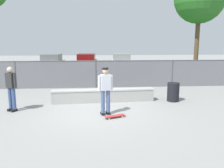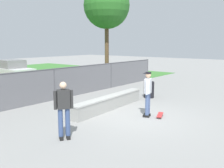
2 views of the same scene
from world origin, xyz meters
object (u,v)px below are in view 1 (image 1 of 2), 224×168
object	(u,v)px
skateboard	(115,116)
car_silver	(52,63)
concrete_ledge	(103,95)
car_white	(122,62)
skateboarder	(105,89)
car_red	(86,62)
bystander	(11,87)
trash_bin	(173,92)

from	to	relation	value
skateboard	car_silver	xyz separation A→B (m)	(-4.74, 13.92, 0.77)
concrete_ledge	car_white	size ratio (longest dim) A/B	1.12
skateboarder	skateboard	distance (m)	1.09
car_red	car_white	distance (m)	3.40
car_silver	car_red	size ratio (longest dim) A/B	1.00
car_silver	bystander	size ratio (longest dim) A/B	2.36
skateboarder	skateboard	size ratio (longest dim) A/B	2.25
skateboarder	skateboard	world-z (taller)	skateboarder
skateboarder	car_red	bearing A→B (deg)	94.83
skateboarder	car_silver	size ratio (longest dim) A/B	0.43
concrete_ledge	skateboard	world-z (taller)	concrete_ledge
car_silver	car_white	xyz separation A→B (m)	(6.65, 0.28, 0.00)
car_silver	car_white	size ratio (longest dim) A/B	1.00
concrete_ledge	car_silver	size ratio (longest dim) A/B	1.12
skateboard	car_white	xyz separation A→B (m)	(1.92, 14.20, 0.77)
car_red	trash_bin	size ratio (longest dim) A/B	4.85
concrete_ledge	car_silver	xyz separation A→B (m)	(-4.41, 11.54, 0.53)
concrete_ledge	skateboard	size ratio (longest dim) A/B	5.88
skateboard	bystander	world-z (taller)	bystander
car_red	car_white	bearing A→B (deg)	1.97
bystander	concrete_ledge	bearing A→B (deg)	17.57
skateboard	car_white	size ratio (longest dim) A/B	0.19
car_white	bystander	size ratio (longest dim) A/B	2.36
car_red	skateboard	bearing A→B (deg)	-83.99
trash_bin	car_silver	bearing A→B (deg)	123.54
concrete_ledge	skateboarder	bearing A→B (deg)	-89.95
car_red	car_silver	bearing A→B (deg)	-177.12
car_white	concrete_ledge	bearing A→B (deg)	-100.76
bystander	skateboarder	bearing A→B (deg)	-11.76
skateboarder	bystander	distance (m)	3.85
skateboarder	car_red	xyz separation A→B (m)	(-1.16, 13.68, -0.19)
bystander	trash_bin	distance (m)	7.19
skateboard	car_red	bearing A→B (deg)	96.01
car_white	skateboarder	bearing A→B (deg)	-99.24
car_silver	car_red	xyz separation A→B (m)	(3.25, 0.16, 0.00)
skateboard	bystander	bearing A→B (deg)	163.81
car_white	trash_bin	world-z (taller)	car_white
car_white	bystander	world-z (taller)	bystander
car_white	bystander	xyz separation A→B (m)	(-6.01, -13.01, 0.17)
car_silver	skateboarder	bearing A→B (deg)	-71.93
skateboard	trash_bin	distance (m)	3.77
skateboard	car_silver	bearing A→B (deg)	108.79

